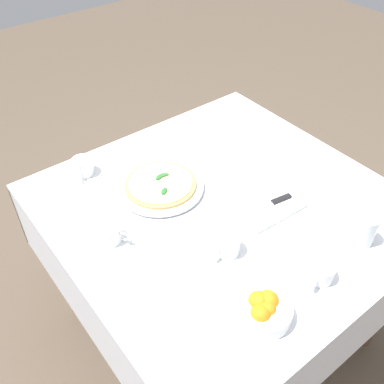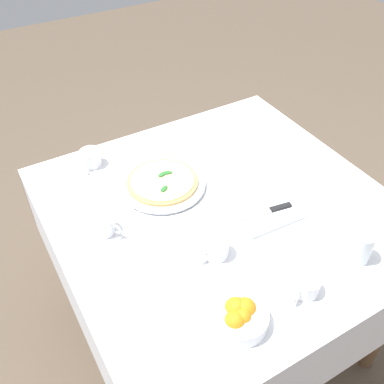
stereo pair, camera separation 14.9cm
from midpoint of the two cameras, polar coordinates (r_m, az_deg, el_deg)
ground_plane at (r=2.06m, az=5.20°, el=-17.14°), size 8.00×8.00×0.00m
dining_table at (r=1.57m, az=6.54°, el=-5.57°), size 1.10×1.10×0.74m
pizza_plate at (r=1.54m, az=-1.09°, el=0.92°), size 0.30×0.30×0.02m
pizza at (r=1.53m, az=-1.09°, el=1.32°), size 0.25×0.25×0.02m
coffee_cup_center_back at (r=1.30m, az=6.41°, el=-7.52°), size 0.13×0.13×0.07m
coffee_cup_right_edge at (r=1.38m, az=-8.50°, el=-4.61°), size 0.13×0.13×0.06m
coffee_cup_back_corner at (r=1.28m, az=17.90°, el=-11.83°), size 0.13×0.13×0.06m
coffee_cup_near_right at (r=1.64m, az=-10.53°, el=4.10°), size 0.13×0.13×0.07m
water_glass_left_edge at (r=1.40m, az=23.98°, el=-6.77°), size 0.07×0.07×0.10m
napkin_folded at (r=1.46m, az=12.66°, el=-2.96°), size 0.23×0.14×0.02m
dinner_knife at (r=1.45m, az=12.65°, el=-2.60°), size 0.20×0.05×0.01m
citrus_bowl at (r=1.18m, az=9.94°, el=-15.80°), size 0.15×0.15×0.07m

